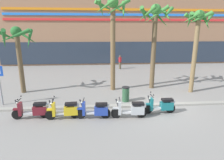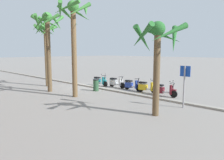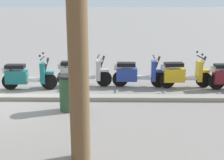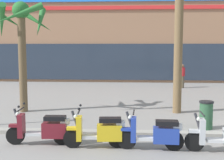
{
  "view_description": "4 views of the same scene",
  "coord_description": "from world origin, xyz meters",
  "px_view_note": "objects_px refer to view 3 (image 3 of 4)",
  "views": [
    {
      "loc": [
        -3.57,
        -9.91,
        4.3
      ],
      "look_at": [
        -2.51,
        3.42,
        0.8
      ],
      "focal_mm": 29.83,
      "sensor_mm": 36.0,
      "label": 1
    },
    {
      "loc": [
        -14.56,
        12.42,
        3.22
      ],
      "look_at": [
        -5.07,
        2.57,
        1.35
      ],
      "focal_mm": 33.9,
      "sensor_mm": 36.0,
      "label": 2
    },
    {
      "loc": [
        -3.07,
        8.74,
        2.85
      ],
      "look_at": [
        -2.98,
        1.58,
        0.95
      ],
      "focal_mm": 49.71,
      "sensor_mm": 36.0,
      "label": 3
    },
    {
      "loc": [
        -4.37,
        -9.25,
        2.77
      ],
      "look_at": [
        -5.17,
        3.46,
        1.39
      ],
      "focal_mm": 49.14,
      "sensor_mm": 36.0,
      "label": 4
    }
  ],
  "objects_px": {
    "scooter_silver_lead_nearest": "(80,73)",
    "litter_bin": "(68,93)",
    "scooter_blue_mid_front": "(135,74)",
    "scooter_teal_gap_after_mid": "(25,76)",
    "scooter_yellow_tail_end": "(182,74)"
  },
  "relations": [
    {
      "from": "scooter_yellow_tail_end",
      "to": "scooter_teal_gap_after_mid",
      "type": "relative_size",
      "value": 0.99
    },
    {
      "from": "scooter_yellow_tail_end",
      "to": "scooter_teal_gap_after_mid",
      "type": "distance_m",
      "value": 5.06
    },
    {
      "from": "scooter_silver_lead_nearest",
      "to": "litter_bin",
      "type": "relative_size",
      "value": 1.93
    },
    {
      "from": "scooter_blue_mid_front",
      "to": "scooter_teal_gap_after_mid",
      "type": "distance_m",
      "value": 3.56
    },
    {
      "from": "scooter_yellow_tail_end",
      "to": "litter_bin",
      "type": "xyz_separation_m",
      "value": [
        3.39,
        2.18,
        0.03
      ]
    },
    {
      "from": "scooter_teal_gap_after_mid",
      "to": "litter_bin",
      "type": "height_order",
      "value": "scooter_teal_gap_after_mid"
    },
    {
      "from": "litter_bin",
      "to": "scooter_silver_lead_nearest",
      "type": "bearing_deg",
      "value": -91.07
    },
    {
      "from": "scooter_blue_mid_front",
      "to": "scooter_silver_lead_nearest",
      "type": "xyz_separation_m",
      "value": [
        1.83,
        -0.07,
        0.01
      ]
    },
    {
      "from": "scooter_blue_mid_front",
      "to": "scooter_teal_gap_after_mid",
      "type": "relative_size",
      "value": 1.01
    },
    {
      "from": "scooter_teal_gap_after_mid",
      "to": "scooter_silver_lead_nearest",
      "type": "bearing_deg",
      "value": -166.18
    },
    {
      "from": "scooter_yellow_tail_end",
      "to": "scooter_teal_gap_after_mid",
      "type": "xyz_separation_m",
      "value": [
        5.05,
        0.26,
        -0.01
      ]
    },
    {
      "from": "scooter_yellow_tail_end",
      "to": "litter_bin",
      "type": "distance_m",
      "value": 4.03
    },
    {
      "from": "scooter_blue_mid_front",
      "to": "scooter_silver_lead_nearest",
      "type": "bearing_deg",
      "value": -2.28
    },
    {
      "from": "scooter_yellow_tail_end",
      "to": "scooter_blue_mid_front",
      "type": "distance_m",
      "value": 1.51
    },
    {
      "from": "scooter_teal_gap_after_mid",
      "to": "scooter_blue_mid_front",
      "type": "bearing_deg",
      "value": -174.39
    }
  ]
}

